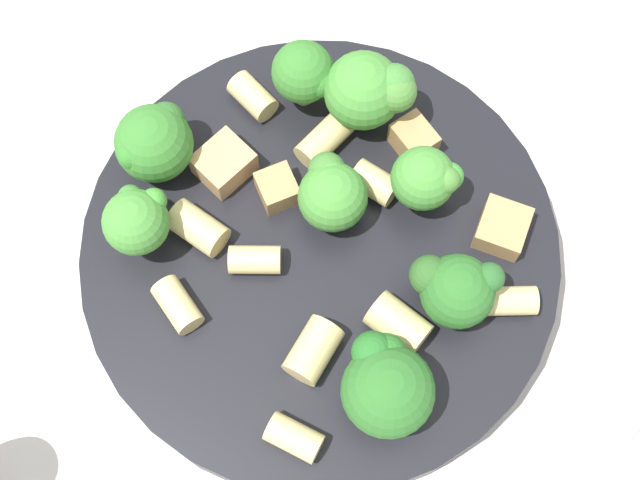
{
  "coord_description": "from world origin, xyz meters",
  "views": [
    {
      "loc": [
        -0.1,
        -0.09,
        0.42
      ],
      "look_at": [
        0.0,
        0.0,
        0.04
      ],
      "focal_mm": 50.0,
      "sensor_mm": 36.0,
      "label": 1
    }
  ],
  "objects_px": {
    "broccoli_floret_2": "(305,74)",
    "broccoli_floret_5": "(455,289)",
    "broccoli_floret_1": "(426,179)",
    "rigatoni_2": "(313,350)",
    "rigatoni_8": "(198,228)",
    "pasta_bowl": "(320,255)",
    "rigatoni_3": "(324,140)",
    "broccoli_floret_4": "(386,385)",
    "rigatoni_5": "(398,324)",
    "rigatoni_6": "(255,260)",
    "broccoli_floret_0": "(154,142)",
    "broccoli_floret_6": "(332,192)",
    "rigatoni_0": "(503,301)",
    "rigatoni_1": "(177,305)",
    "rigatoni_7": "(253,96)",
    "rigatoni_4": "(294,437)",
    "broccoli_floret_7": "(370,90)",
    "rigatoni_9": "(369,178)",
    "chicken_chunk_0": "(217,170)",
    "spoon": "(638,470)",
    "chicken_chunk_1": "(502,228)",
    "chicken_chunk_2": "(413,139)",
    "broccoli_floret_3": "(137,221)",
    "chicken_chunk_3": "(277,188)"
  },
  "relations": [
    {
      "from": "rigatoni_6",
      "to": "rigatoni_0",
      "type": "bearing_deg",
      "value": -59.02
    },
    {
      "from": "pasta_bowl",
      "to": "broccoli_floret_6",
      "type": "bearing_deg",
      "value": 25.49
    },
    {
      "from": "rigatoni_8",
      "to": "spoon",
      "type": "height_order",
      "value": "rigatoni_8"
    },
    {
      "from": "broccoli_floret_6",
      "to": "rigatoni_1",
      "type": "height_order",
      "value": "broccoli_floret_6"
    },
    {
      "from": "rigatoni_9",
      "to": "rigatoni_8",
      "type": "bearing_deg",
      "value": 148.57
    },
    {
      "from": "broccoli_floret_0",
      "to": "broccoli_floret_5",
      "type": "xyz_separation_m",
      "value": [
        0.04,
        -0.15,
        -0.0
      ]
    },
    {
      "from": "broccoli_floret_0",
      "to": "chicken_chunk_0",
      "type": "height_order",
      "value": "broccoli_floret_0"
    },
    {
      "from": "rigatoni_0",
      "to": "rigatoni_6",
      "type": "xyz_separation_m",
      "value": [
        -0.06,
        0.1,
        -0.0
      ]
    },
    {
      "from": "rigatoni_2",
      "to": "rigatoni_8",
      "type": "height_order",
      "value": "rigatoni_2"
    },
    {
      "from": "broccoli_floret_3",
      "to": "broccoli_floret_7",
      "type": "distance_m",
      "value": 0.12
    },
    {
      "from": "rigatoni_4",
      "to": "pasta_bowl",
      "type": "bearing_deg",
      "value": 33.69
    },
    {
      "from": "broccoli_floret_3",
      "to": "rigatoni_7",
      "type": "xyz_separation_m",
      "value": [
        0.09,
        0.01,
        -0.02
      ]
    },
    {
      "from": "broccoli_floret_2",
      "to": "rigatoni_6",
      "type": "relative_size",
      "value": 1.7
    },
    {
      "from": "broccoli_floret_5",
      "to": "rigatoni_5",
      "type": "relative_size",
      "value": 1.49
    },
    {
      "from": "rigatoni_6",
      "to": "chicken_chunk_3",
      "type": "xyz_separation_m",
      "value": [
        0.03,
        0.02,
        0.0
      ]
    },
    {
      "from": "rigatoni_8",
      "to": "broccoli_floret_2",
      "type": "bearing_deg",
      "value": 6.11
    },
    {
      "from": "rigatoni_4",
      "to": "rigatoni_5",
      "type": "xyz_separation_m",
      "value": [
        0.07,
        -0.0,
        0.0
      ]
    },
    {
      "from": "rigatoni_3",
      "to": "rigatoni_5",
      "type": "bearing_deg",
      "value": -119.45
    },
    {
      "from": "rigatoni_7",
      "to": "chicken_chunk_0",
      "type": "xyz_separation_m",
      "value": [
        -0.04,
        -0.01,
        0.0
      ]
    },
    {
      "from": "pasta_bowl",
      "to": "rigatoni_5",
      "type": "relative_size",
      "value": 8.55
    },
    {
      "from": "rigatoni_0",
      "to": "rigatoni_5",
      "type": "height_order",
      "value": "rigatoni_5"
    },
    {
      "from": "rigatoni_2",
      "to": "rigatoni_8",
      "type": "xyz_separation_m",
      "value": [
        0.01,
        0.08,
        -0.0
      ]
    },
    {
      "from": "pasta_bowl",
      "to": "rigatoni_2",
      "type": "relative_size",
      "value": 8.47
    },
    {
      "from": "broccoli_floret_3",
      "to": "chicken_chunk_3",
      "type": "height_order",
      "value": "broccoli_floret_3"
    },
    {
      "from": "broccoli_floret_2",
      "to": "broccoli_floret_5",
      "type": "relative_size",
      "value": 1.02
    },
    {
      "from": "broccoli_floret_2",
      "to": "rigatoni_4",
      "type": "relative_size",
      "value": 1.69
    },
    {
      "from": "rigatoni_0",
      "to": "broccoli_floret_5",
      "type": "bearing_deg",
      "value": 126.31
    },
    {
      "from": "broccoli_floret_0",
      "to": "rigatoni_7",
      "type": "height_order",
      "value": "broccoli_floret_0"
    },
    {
      "from": "broccoli_floret_1",
      "to": "broccoli_floret_2",
      "type": "distance_m",
      "value": 0.08
    },
    {
      "from": "rigatoni_8",
      "to": "broccoli_floret_7",
      "type": "bearing_deg",
      "value": -11.5
    },
    {
      "from": "chicken_chunk_1",
      "to": "spoon",
      "type": "distance_m",
      "value": 0.13
    },
    {
      "from": "chicken_chunk_2",
      "to": "rigatoni_2",
      "type": "bearing_deg",
      "value": -163.96
    },
    {
      "from": "broccoli_floret_6",
      "to": "rigatoni_8",
      "type": "height_order",
      "value": "broccoli_floret_6"
    },
    {
      "from": "broccoli_floret_5",
      "to": "rigatoni_7",
      "type": "distance_m",
      "value": 0.14
    },
    {
      "from": "rigatoni_0",
      "to": "spoon",
      "type": "distance_m",
      "value": 0.1
    },
    {
      "from": "broccoli_floret_2",
      "to": "broccoli_floret_6",
      "type": "relative_size",
      "value": 1.13
    },
    {
      "from": "rigatoni_7",
      "to": "rigatoni_8",
      "type": "xyz_separation_m",
      "value": [
        -0.07,
        -0.03,
        0.0
      ]
    },
    {
      "from": "broccoli_floret_6",
      "to": "rigatoni_4",
      "type": "bearing_deg",
      "value": -147.82
    },
    {
      "from": "rigatoni_0",
      "to": "rigatoni_7",
      "type": "xyz_separation_m",
      "value": [
        0.0,
        0.16,
        0.0
      ]
    },
    {
      "from": "broccoli_floret_5",
      "to": "rigatoni_3",
      "type": "bearing_deg",
      "value": 77.0
    },
    {
      "from": "broccoli_floret_4",
      "to": "rigatoni_8",
      "type": "xyz_separation_m",
      "value": [
        0.0,
        0.11,
        -0.02
      ]
    },
    {
      "from": "rigatoni_8",
      "to": "spoon",
      "type": "relative_size",
      "value": 0.18
    },
    {
      "from": "rigatoni_0",
      "to": "rigatoni_2",
      "type": "xyz_separation_m",
      "value": [
        -0.07,
        0.05,
        0.0
      ]
    },
    {
      "from": "broccoli_floret_6",
      "to": "rigatoni_9",
      "type": "height_order",
      "value": "broccoli_floret_6"
    },
    {
      "from": "broccoli_floret_1",
      "to": "chicken_chunk_1",
      "type": "xyz_separation_m",
      "value": [
        0.01,
        -0.04,
        -0.02
      ]
    },
    {
      "from": "rigatoni_9",
      "to": "rigatoni_5",
      "type": "bearing_deg",
      "value": -129.8
    },
    {
      "from": "pasta_bowl",
      "to": "rigatoni_3",
      "type": "height_order",
      "value": "rigatoni_3"
    },
    {
      "from": "rigatoni_1",
      "to": "chicken_chunk_1",
      "type": "xyz_separation_m",
      "value": [
        0.12,
        -0.09,
        0.0
      ]
    },
    {
      "from": "rigatoni_6",
      "to": "broccoli_floret_0",
      "type": "bearing_deg",
      "value": 82.65
    },
    {
      "from": "broccoli_floret_3",
      "to": "rigatoni_1",
      "type": "distance_m",
      "value": 0.04
    }
  ]
}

